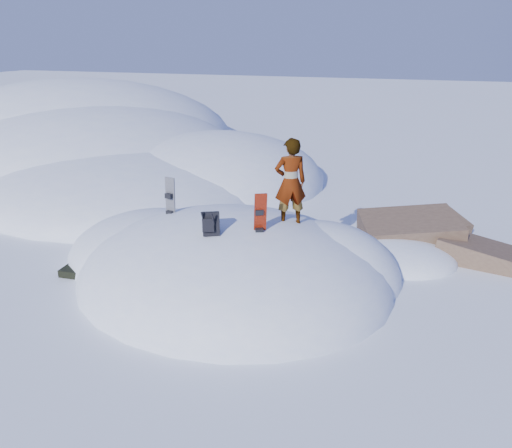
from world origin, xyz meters
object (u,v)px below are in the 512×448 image
(snowboard_red, at_px, (260,223))
(person, at_px, (290,182))
(snowboard_dark, at_px, (170,206))
(backpack, at_px, (211,224))

(snowboard_red, xyz_separation_m, person, (0.38, 0.88, 0.65))
(snowboard_dark, xyz_separation_m, backpack, (1.53, -1.19, 0.17))
(snowboard_red, xyz_separation_m, snowboard_dark, (-2.41, 0.75, -0.14))
(person, bearing_deg, snowboard_dark, -26.80)
(snowboard_red, distance_m, person, 1.16)
(snowboard_dark, height_order, person, person)
(snowboard_red, height_order, snowboard_dark, snowboard_red)
(snowboard_dark, relative_size, backpack, 2.47)
(snowboard_red, distance_m, backpack, 0.98)
(snowboard_dark, relative_size, person, 0.73)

